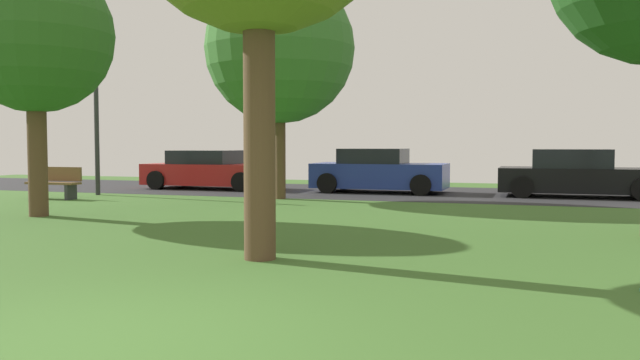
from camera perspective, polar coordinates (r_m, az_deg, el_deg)
name	(u,v)px	position (r m, az deg, el deg)	size (l,w,h in m)	color
ground_plane	(98,340)	(5.45, -19.15, -13.32)	(44.00, 44.00, 0.00)	#3D6628
road_strip	(427,193)	(20.44, 9.47, -1.17)	(44.00, 6.40, 0.01)	#28282B
maple_tree_far	(35,36)	(15.11, -24.03, 11.60)	(3.28, 3.28, 5.49)	brown
oak_tree_right	(280,49)	(18.28, -3.59, 11.56)	(4.18, 4.18, 6.30)	brown
parked_car_red	(210,171)	(22.56, -9.75, 0.81)	(4.56, 2.11, 1.33)	#B21E1E
parked_car_blue	(379,172)	(20.63, 5.24, 0.71)	(4.21, 2.07, 1.40)	#233893
parked_car_black	(577,175)	(20.15, 21.89, 0.40)	(4.48, 2.06, 1.40)	black
park_bench	(55,183)	(19.56, -22.51, -0.21)	(1.60, 0.45, 0.90)	brown
street_lamp_post	(97,121)	(20.66, -19.24, 4.98)	(0.14, 0.14, 4.50)	#2D2D33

